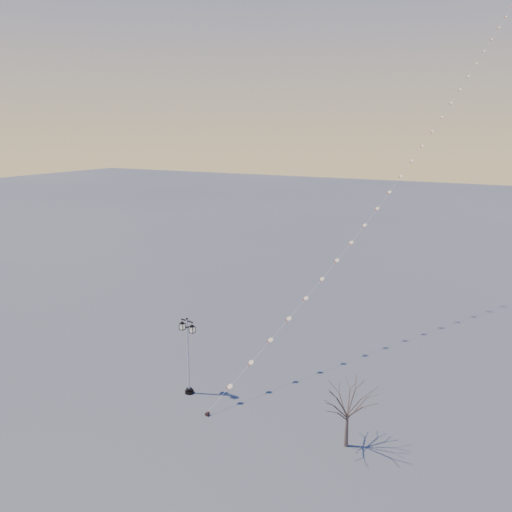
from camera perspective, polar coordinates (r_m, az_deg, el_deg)
The scene contains 4 objects.
ground at distance 32.56m, azimuth -4.12°, elevation -16.40°, with size 300.00×300.00×0.00m, color #585A5A.
street_lamp at distance 33.03m, azimuth -7.55°, elevation -10.51°, with size 1.29×0.58×5.11m.
bare_tree at distance 28.29m, azimuth 10.15°, elevation -15.91°, with size 2.11×2.11×3.51m.
kite_train at distance 47.96m, azimuth 17.07°, elevation 12.56°, with size 12.36×49.37×31.77m.
Camera 1 is at (15.12, -23.74, 16.36)m, focal length 36.08 mm.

